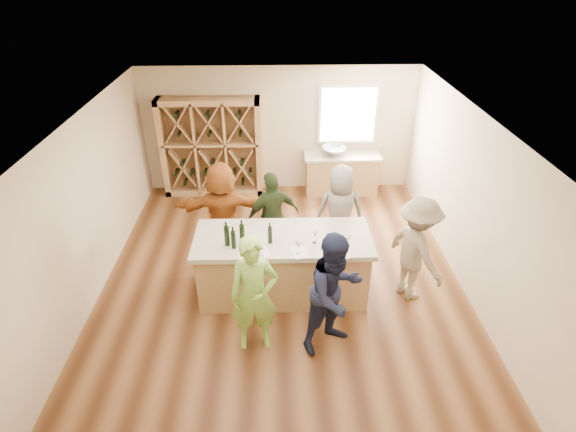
{
  "coord_description": "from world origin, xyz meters",
  "views": [
    {
      "loc": [
        -0.07,
        -6.02,
        4.88
      ],
      "look_at": [
        0.1,
        0.2,
        1.15
      ],
      "focal_mm": 28.0,
      "sensor_mm": 36.0,
      "label": 1
    }
  ],
  "objects_px": {
    "sink": "(334,151)",
    "person_near_right": "(335,293)",
    "wine_bottle_a": "(227,236)",
    "wine_bottle_e": "(270,235)",
    "person_far_right": "(340,212)",
    "wine_rack": "(212,147)",
    "person_far_left": "(223,211)",
    "tasting_counter_base": "(283,267)",
    "wine_bottle_b": "(233,240)",
    "wine_bottle_c": "(242,234)",
    "person_near_left": "(254,295)",
    "person_server": "(416,250)",
    "person_far_mid": "(273,217)"
  },
  "relations": [
    {
      "from": "person_far_right",
      "to": "person_far_left",
      "type": "height_order",
      "value": "person_far_left"
    },
    {
      "from": "person_near_left",
      "to": "person_server",
      "type": "xyz_separation_m",
      "value": [
        2.45,
        1.0,
        -0.01
      ]
    },
    {
      "from": "wine_rack",
      "to": "tasting_counter_base",
      "type": "xyz_separation_m",
      "value": [
        1.51,
        -3.58,
        -0.6
      ]
    },
    {
      "from": "tasting_counter_base",
      "to": "person_near_right",
      "type": "xyz_separation_m",
      "value": [
        0.68,
        -1.12,
        0.41
      ]
    },
    {
      "from": "wine_rack",
      "to": "person_far_right",
      "type": "relative_size",
      "value": 1.26
    },
    {
      "from": "person_near_right",
      "to": "person_far_right",
      "type": "distance_m",
      "value": 2.23
    },
    {
      "from": "person_near_left",
      "to": "wine_rack",
      "type": "bearing_deg",
      "value": 98.06
    },
    {
      "from": "tasting_counter_base",
      "to": "person_far_mid",
      "type": "bearing_deg",
      "value": 98.95
    },
    {
      "from": "person_near_left",
      "to": "tasting_counter_base",
      "type": "bearing_deg",
      "value": 64.96
    },
    {
      "from": "person_far_left",
      "to": "wine_bottle_c",
      "type": "bearing_deg",
      "value": 105.51
    },
    {
      "from": "person_near_right",
      "to": "wine_bottle_a",
      "type": "bearing_deg",
      "value": 115.2
    },
    {
      "from": "person_near_left",
      "to": "person_near_right",
      "type": "height_order",
      "value": "person_near_right"
    },
    {
      "from": "wine_bottle_e",
      "to": "person_near_left",
      "type": "distance_m",
      "value": 1.05
    },
    {
      "from": "sink",
      "to": "wine_bottle_c",
      "type": "bearing_deg",
      "value": -116.24
    },
    {
      "from": "person_far_right",
      "to": "person_far_left",
      "type": "xyz_separation_m",
      "value": [
        -2.06,
        0.03,
        0.04
      ]
    },
    {
      "from": "tasting_counter_base",
      "to": "wine_bottle_e",
      "type": "distance_m",
      "value": 0.75
    },
    {
      "from": "wine_bottle_c",
      "to": "person_far_right",
      "type": "height_order",
      "value": "person_far_right"
    },
    {
      "from": "wine_bottle_b",
      "to": "person_far_mid",
      "type": "bearing_deg",
      "value": 66.11
    },
    {
      "from": "sink",
      "to": "tasting_counter_base",
      "type": "bearing_deg",
      "value": -108.81
    },
    {
      "from": "wine_bottle_b",
      "to": "person_far_left",
      "type": "bearing_deg",
      "value": 102.71
    },
    {
      "from": "wine_bottle_b",
      "to": "person_server",
      "type": "xyz_separation_m",
      "value": [
        2.77,
        0.15,
        -0.34
      ]
    },
    {
      "from": "person_near_right",
      "to": "person_server",
      "type": "height_order",
      "value": "person_near_right"
    },
    {
      "from": "wine_rack",
      "to": "wine_bottle_c",
      "type": "bearing_deg",
      "value": -76.36
    },
    {
      "from": "wine_rack",
      "to": "person_near_left",
      "type": "relative_size",
      "value": 1.23
    },
    {
      "from": "wine_bottle_a",
      "to": "wine_bottle_e",
      "type": "xyz_separation_m",
      "value": [
        0.63,
        0.05,
        -0.03
      ]
    },
    {
      "from": "wine_rack",
      "to": "person_far_mid",
      "type": "height_order",
      "value": "wine_rack"
    },
    {
      "from": "person_near_left",
      "to": "person_far_left",
      "type": "height_order",
      "value": "person_far_left"
    },
    {
      "from": "wine_rack",
      "to": "person_near_left",
      "type": "bearing_deg",
      "value": -76.77
    },
    {
      "from": "person_near_left",
      "to": "person_far_right",
      "type": "height_order",
      "value": "person_near_left"
    },
    {
      "from": "person_far_right",
      "to": "tasting_counter_base",
      "type": "bearing_deg",
      "value": 48.88
    },
    {
      "from": "person_server",
      "to": "person_far_mid",
      "type": "bearing_deg",
      "value": 38.85
    },
    {
      "from": "wine_bottle_b",
      "to": "person_far_right",
      "type": "distance_m",
      "value": 2.23
    },
    {
      "from": "wine_bottle_e",
      "to": "person_far_mid",
      "type": "height_order",
      "value": "person_far_mid"
    },
    {
      "from": "wine_bottle_b",
      "to": "person_far_right",
      "type": "height_order",
      "value": "person_far_right"
    },
    {
      "from": "wine_bottle_c",
      "to": "person_server",
      "type": "relative_size",
      "value": 0.18
    },
    {
      "from": "wine_bottle_b",
      "to": "wine_bottle_a",
      "type": "bearing_deg",
      "value": 143.39
    },
    {
      "from": "wine_bottle_b",
      "to": "wine_bottle_e",
      "type": "xyz_separation_m",
      "value": [
        0.53,
        0.12,
        -0.01
      ]
    },
    {
      "from": "wine_rack",
      "to": "person_far_left",
      "type": "xyz_separation_m",
      "value": [
        0.47,
        -2.47,
        -0.19
      ]
    },
    {
      "from": "person_near_left",
      "to": "person_near_right",
      "type": "relative_size",
      "value": 0.98
    },
    {
      "from": "wine_bottle_e",
      "to": "person_near_right",
      "type": "distance_m",
      "value": 1.34
    },
    {
      "from": "wine_bottle_c",
      "to": "person_server",
      "type": "bearing_deg",
      "value": 0.66
    },
    {
      "from": "sink",
      "to": "person_near_right",
      "type": "height_order",
      "value": "person_near_right"
    },
    {
      "from": "wine_bottle_e",
      "to": "person_far_left",
      "type": "height_order",
      "value": "person_far_left"
    },
    {
      "from": "wine_bottle_a",
      "to": "wine_bottle_b",
      "type": "relative_size",
      "value": 1.12
    },
    {
      "from": "tasting_counter_base",
      "to": "wine_bottle_c",
      "type": "bearing_deg",
      "value": -166.82
    },
    {
      "from": "wine_rack",
      "to": "tasting_counter_base",
      "type": "relative_size",
      "value": 0.85
    },
    {
      "from": "person_server",
      "to": "person_far_mid",
      "type": "xyz_separation_m",
      "value": [
        -2.21,
        1.12,
        -0.04
      ]
    },
    {
      "from": "wine_bottle_a",
      "to": "wine_bottle_e",
      "type": "distance_m",
      "value": 0.64
    },
    {
      "from": "wine_rack",
      "to": "person_server",
      "type": "bearing_deg",
      "value": -46.03
    },
    {
      "from": "sink",
      "to": "wine_bottle_e",
      "type": "bearing_deg",
      "value": -110.78
    }
  ]
}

